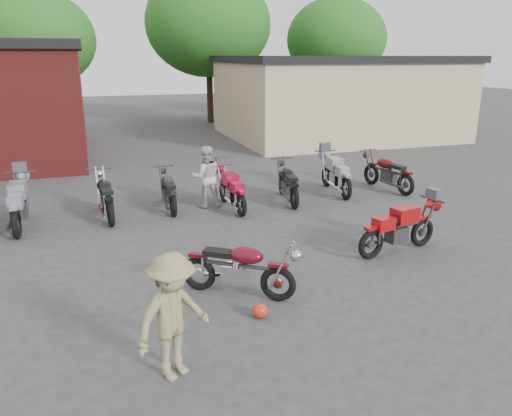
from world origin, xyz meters
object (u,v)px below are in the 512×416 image
object	(u,v)px
vintage_motorcycle	(240,265)
person_light	(206,177)
sportbike	(400,226)
row_bike_5	(288,181)
helmet	(260,310)
row_bike_7	(387,170)
person_tan	(173,317)
row_bike_3	(168,188)
row_bike_4	(232,188)
row_bike_1	(19,201)
row_bike_6	(336,172)
row_bike_2	(105,194)

from	to	relation	value
vintage_motorcycle	person_light	bearing A→B (deg)	118.33
vintage_motorcycle	sportbike	bearing A→B (deg)	48.39
vintage_motorcycle	sportbike	world-z (taller)	sportbike
sportbike	person_light	world-z (taller)	person_light
person_light	row_bike_5	distance (m)	2.21
helmet	row_bike_7	world-z (taller)	row_bike_7
helmet	row_bike_5	xyz separation A→B (m)	(2.75, 5.68, 0.45)
person_tan	row_bike_3	world-z (taller)	person_tan
row_bike_3	row_bike_4	world-z (taller)	row_bike_4
helmet	row_bike_1	size ratio (longest dim) A/B	0.12
sportbike	person_tan	xyz separation A→B (m)	(-4.92, -2.61, 0.25)
row_bike_1	row_bike_6	bearing A→B (deg)	-87.15
row_bike_6	row_bike_7	bearing A→B (deg)	-90.54
row_bike_4	row_bike_7	bearing A→B (deg)	-88.19
row_bike_5	row_bike_7	world-z (taller)	row_bike_7
sportbike	helmet	world-z (taller)	sportbike
sportbike	row_bike_5	distance (m)	4.15
row_bike_1	row_bike_7	world-z (taller)	row_bike_1
person_light	row_bike_7	xyz separation A→B (m)	(5.40, 0.02, -0.22)
person_tan	row_bike_4	size ratio (longest dim) A/B	0.86
person_light	row_bike_1	distance (m)	4.41
person_tan	row_bike_2	distance (m)	6.82
row_bike_3	row_bike_6	xyz separation A→B (m)	(4.78, 0.06, 0.06)
row_bike_6	row_bike_7	xyz separation A→B (m)	(1.58, -0.18, -0.01)
row_bike_4	helmet	bearing A→B (deg)	165.61
person_light	person_tan	world-z (taller)	person_tan
row_bike_6	row_bike_7	world-z (taller)	row_bike_6
sportbike	row_bike_3	bearing A→B (deg)	120.08
row_bike_4	row_bike_3	bearing A→B (deg)	68.81
row_bike_2	person_light	bearing A→B (deg)	-92.48
person_light	row_bike_2	bearing A→B (deg)	3.27
helmet	row_bike_4	xyz separation A→B (m)	(1.13, 5.51, 0.43)
person_tan	row_bike_5	xyz separation A→B (m)	(4.19, 6.69, -0.24)
vintage_motorcycle	row_bike_4	xyz separation A→B (m)	(1.21, 4.73, -0.00)
row_bike_1	row_bike_2	world-z (taller)	row_bike_1
row_bike_2	row_bike_4	distance (m)	3.09
row_bike_1	row_bike_5	xyz separation A→B (m)	(6.59, 0.03, -0.05)
vintage_motorcycle	helmet	bearing A→B (deg)	-48.60
row_bike_3	row_bike_4	bearing A→B (deg)	-108.01
person_tan	row_bike_4	distance (m)	7.01
sportbike	row_bike_6	xyz separation A→B (m)	(0.90, 4.48, 0.04)
row_bike_4	row_bike_6	distance (m)	3.29
vintage_motorcycle	row_bike_5	bearing A→B (deg)	95.46
sportbike	row_bike_3	xyz separation A→B (m)	(-3.88, 4.42, -0.02)
vintage_motorcycle	row_bike_3	size ratio (longest dim) A/B	1.02
sportbike	row_bike_5	world-z (taller)	row_bike_5
vintage_motorcycle	row_bike_5	size ratio (longest dim) A/B	0.96
person_tan	row_bike_3	distance (m)	7.11
helmet	row_bike_7	distance (m)	8.40
row_bike_2	sportbike	bearing A→B (deg)	-132.31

